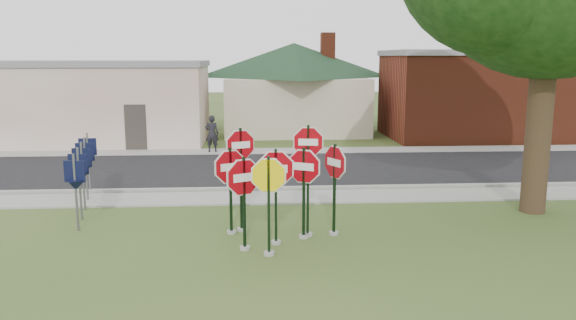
{
  "coord_description": "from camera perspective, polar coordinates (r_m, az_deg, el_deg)",
  "views": [
    {
      "loc": [
        -0.52,
        -11.63,
        4.38
      ],
      "look_at": [
        0.36,
        2.0,
        1.87
      ],
      "focal_mm": 35.0,
      "sensor_mm": 36.0,
      "label": 1
    }
  ],
  "objects": [
    {
      "name": "road",
      "position": [
        22.07,
        -2.26,
        -0.98
      ],
      "size": [
        60.0,
        7.0,
        0.04
      ],
      "primitive_type": "cube",
      "color": "black",
      "rests_on": "ground"
    },
    {
      "name": "building_house",
      "position": [
        33.73,
        0.62,
        9.18
      ],
      "size": [
        11.6,
        11.6,
        6.2
      ],
      "color": "beige",
      "rests_on": "ground"
    },
    {
      "name": "stop_sign_far_left",
      "position": [
        13.97,
        -5.87,
        -1.93
      ],
      "size": [
        1.04,
        0.58,
        2.31
      ],
      "color": "gray",
      "rests_on": "ground"
    },
    {
      "name": "stop_sign_left",
      "position": [
        12.76,
        -4.49,
        -3.12
      ],
      "size": [
        1.05,
        0.55,
        2.3
      ],
      "color": "gray",
      "rests_on": "ground"
    },
    {
      "name": "sidewalk_far",
      "position": [
        26.3,
        -2.5,
        0.89
      ],
      "size": [
        60.0,
        1.6,
        0.06
      ],
      "primitive_type": "cube",
      "color": "gray",
      "rests_on": "ground"
    },
    {
      "name": "building_stucco",
      "position": [
        30.9,
        -19.7,
        5.67
      ],
      "size": [
        12.2,
        6.2,
        4.2
      ],
      "color": "silver",
      "rests_on": "ground"
    },
    {
      "name": "stop_sign_far_right",
      "position": [
        13.84,
        4.76,
        -1.69
      ],
      "size": [
        0.56,
        1.0,
        2.41
      ],
      "color": "gray",
      "rests_on": "ground"
    },
    {
      "name": "pedestrian",
      "position": [
        26.08,
        -7.73,
        2.68
      ],
      "size": [
        0.66,
        0.47,
        1.7
      ],
      "primitive_type": "imported",
      "rotation": [
        0.0,
        0.0,
        3.03
      ],
      "color": "black",
      "rests_on": "sidewalk_far"
    },
    {
      "name": "building_brick",
      "position": [
        32.69,
        18.97,
        6.39
      ],
      "size": [
        10.2,
        6.2,
        4.75
      ],
      "color": "maroon",
      "rests_on": "ground"
    },
    {
      "name": "ground",
      "position": [
        12.44,
        -1.06,
        -10.21
      ],
      "size": [
        120.0,
        120.0,
        0.0
      ],
      "primitive_type": "plane",
      "color": "#344E1D",
      "rests_on": "ground"
    },
    {
      "name": "stop_sign_center",
      "position": [
        13.1,
        -1.25,
        -2.33
      ],
      "size": [
        1.18,
        0.24,
        2.42
      ],
      "color": "gray",
      "rests_on": "ground"
    },
    {
      "name": "sidewalk_near",
      "position": [
        17.68,
        -1.88,
        -3.83
      ],
      "size": [
        60.0,
        1.6,
        0.06
      ],
      "primitive_type": "cube",
      "color": "gray",
      "rests_on": "ground"
    },
    {
      "name": "stop_sign_back_right",
      "position": [
        13.62,
        2.05,
        -0.49
      ],
      "size": [
        1.02,
        0.24,
        2.88
      ],
      "color": "gray",
      "rests_on": "ground"
    },
    {
      "name": "curb",
      "position": [
        18.64,
        -1.98,
        -2.96
      ],
      "size": [
        60.0,
        0.2,
        0.14
      ],
      "primitive_type": "cube",
      "color": "gray",
      "rests_on": "ground"
    },
    {
      "name": "stop_sign_yellow",
      "position": [
        12.38,
        -1.97,
        -3.34
      ],
      "size": [
        1.07,
        0.24,
        2.37
      ],
      "color": "gray",
      "rests_on": "ground"
    },
    {
      "name": "route_sign_row",
      "position": [
        17.15,
        -20.15,
        -0.84
      ],
      "size": [
        1.43,
        4.63,
        2.0
      ],
      "color": "#59595E",
      "rests_on": "ground"
    },
    {
      "name": "stop_sign_right",
      "position": [
        13.55,
        1.62,
        -2.06
      ],
      "size": [
        1.03,
        0.55,
        2.37
      ],
      "color": "gray",
      "rests_on": "ground"
    },
    {
      "name": "stop_sign_back_left",
      "position": [
        14.09,
        -4.82,
        -0.48
      ],
      "size": [
        0.97,
        0.44,
        2.76
      ],
      "color": "gray",
      "rests_on": "ground"
    }
  ]
}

